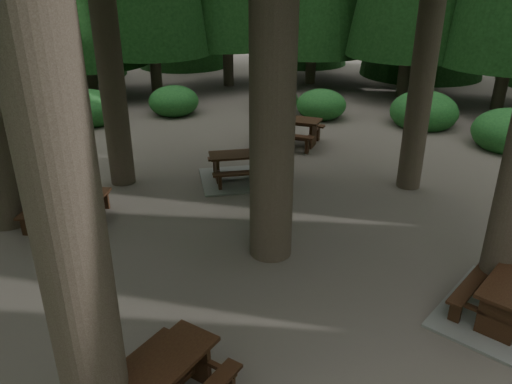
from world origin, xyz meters
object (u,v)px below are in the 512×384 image
object	(u,v)px
picnic_table_c	(243,171)
picnic_table_d	(289,127)
picnic_table_b	(65,200)
picnic_table_a	(510,304)
picnic_table_e	(158,382)

from	to	relation	value
picnic_table_c	picnic_table_d	distance (m)	3.39
picnic_table_d	picnic_table_b	bearing A→B (deg)	-113.22
picnic_table_a	picnic_table_c	bearing A→B (deg)	79.04
picnic_table_e	picnic_table_c	bearing A→B (deg)	26.14
picnic_table_b	picnic_table_c	size ratio (longest dim) A/B	0.88
picnic_table_d	picnic_table_e	xyz separation A→B (m)	(-6.07, -9.26, -0.07)
picnic_table_b	picnic_table_a	bearing A→B (deg)	-106.13
picnic_table_a	picnic_table_b	xyz separation A→B (m)	(-6.63, 6.25, 0.25)
picnic_table_c	picnic_table_e	world-z (taller)	picnic_table_c
picnic_table_e	picnic_table_a	bearing A→B (deg)	-37.71
picnic_table_c	picnic_table_d	size ratio (longest dim) A/B	1.00
picnic_table_a	picnic_table_b	distance (m)	9.12
picnic_table_b	picnic_table_c	distance (m)	4.62
picnic_table_c	picnic_table_e	xyz separation A→B (m)	(-3.63, -6.93, 0.24)
picnic_table_a	picnic_table_b	size ratio (longest dim) A/B	1.30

